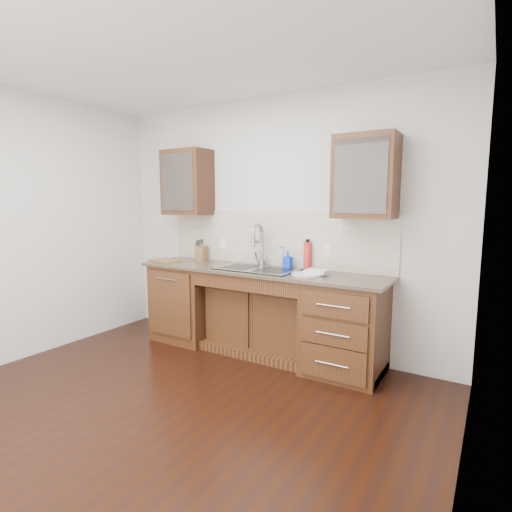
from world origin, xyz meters
The scene contains 27 objects.
ground centered at (0.00, 0.00, -0.05)m, with size 4.00×3.50×0.10m, color black.
ceiling centered at (0.00, 0.00, 2.75)m, with size 4.00×3.50×0.10m, color white.
wall_back centered at (0.00, 1.80, 1.35)m, with size 4.00×0.10×2.70m, color silver.
wall_left centered at (-2.05, 0.00, 1.35)m, with size 0.10×3.50×2.70m, color silver.
wall_right centered at (2.05, 0.00, 1.35)m, with size 0.10×3.50×2.70m, color silver.
base_cabinet_left centered at (-0.95, 1.44, 0.44)m, with size 0.70×0.62×0.88m, color #593014.
base_cabinet_center centered at (0.00, 1.53, 0.35)m, with size 1.20×0.44×0.70m, color #593014.
base_cabinet_right centered at (0.95, 1.44, 0.44)m, with size 0.70×0.62×0.88m, color #593014.
countertop centered at (0.00, 1.43, 0.90)m, with size 2.70×0.65×0.03m, color #84705B.
backsplash centered at (0.00, 1.74, 1.21)m, with size 2.70×0.02×0.59m, color beige.
sink centered at (0.00, 1.41, 0.83)m, with size 0.84×0.46×0.19m, color #9E9EA5.
faucet centered at (-0.07, 1.64, 1.11)m, with size 0.04×0.04×0.40m, color #999993.
filter_tap centered at (0.18, 1.65, 1.03)m, with size 0.02×0.02×0.24m, color #999993.
upper_cabinet_left centered at (-1.05, 1.58, 1.83)m, with size 0.55×0.34×0.75m, color #593014.
upper_cabinet_right centered at (1.05, 1.58, 1.83)m, with size 0.55×0.34×0.75m, color #593014.
outlet_left centered at (-0.65, 1.73, 1.12)m, with size 0.08×0.01×0.12m, color white.
outlet_right centered at (0.65, 1.73, 1.12)m, with size 0.08×0.01×0.12m, color white.
soap_bottle centered at (0.25, 1.62, 1.00)m, with size 0.08×0.08×0.18m, color #083CE6.
water_bottle centered at (0.44, 1.68, 1.05)m, with size 0.08×0.08×0.28m, color red.
plate centered at (0.58, 1.38, 0.92)m, with size 0.29×0.29×0.02m, color silver.
dish_towel centered at (0.65, 1.45, 0.94)m, with size 0.21×0.15×0.03m, color white.
knife_block centered at (-0.88, 1.61, 1.00)m, with size 0.09×0.15×0.17m, color brown.
cutting_board centered at (-1.22, 1.33, 0.92)m, with size 0.35×0.24×0.02m, color #A68355.
cup_left_a centered at (-1.17, 1.58, 1.78)m, with size 0.13×0.13×0.10m, color white.
cup_left_b centered at (-0.99, 1.58, 1.77)m, with size 0.10×0.10×0.10m, color white.
cup_right_a centered at (0.98, 1.58, 1.78)m, with size 0.13×0.13×0.10m, color white.
cup_right_b centered at (1.15, 1.58, 1.77)m, with size 0.10×0.10×0.09m, color white.
Camera 1 is at (2.10, -2.07, 1.60)m, focal length 28.00 mm.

